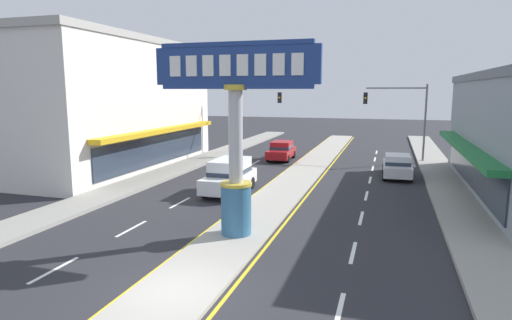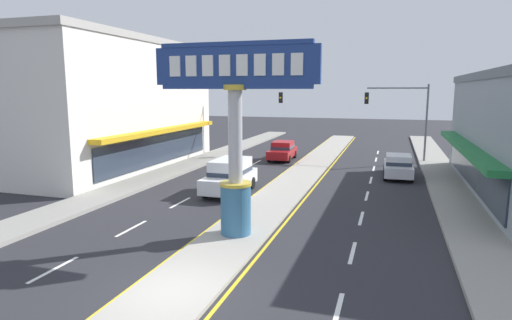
% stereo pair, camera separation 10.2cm
% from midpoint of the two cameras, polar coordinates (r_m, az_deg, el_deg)
% --- Properties ---
extents(ground_plane, '(160.00, 160.00, 0.00)m').
position_cam_midpoint_polar(ground_plane, '(13.05, -10.51, -17.03)').
color(ground_plane, '#28282D').
extents(median_strip, '(2.49, 52.00, 0.14)m').
position_cam_midpoint_polar(median_strip, '(29.39, 6.10, -1.97)').
color(median_strip, '#A39E93').
rests_on(median_strip, ground).
extents(sidewalk_left, '(2.39, 60.00, 0.18)m').
position_cam_midpoint_polar(sidewalk_left, '(30.62, -11.50, -1.61)').
color(sidewalk_left, gray).
rests_on(sidewalk_left, ground).
extents(sidewalk_right, '(2.39, 60.00, 0.18)m').
position_cam_midpoint_polar(sidewalk_right, '(27.10, 24.34, -3.66)').
color(sidewalk_right, gray).
rests_on(sidewalk_right, ground).
extents(lane_markings, '(9.23, 52.00, 0.01)m').
position_cam_midpoint_polar(lane_markings, '(28.10, 5.55, -2.61)').
color(lane_markings, silver).
rests_on(lane_markings, ground).
extents(district_sign, '(6.42, 1.24, 7.35)m').
position_cam_midpoint_polar(district_sign, '(16.50, -2.58, 2.97)').
color(district_sign, '#33668C').
rests_on(district_sign, median_strip).
extents(storefront_left, '(9.32, 18.39, 9.41)m').
position_cam_midpoint_polar(storefront_left, '(34.08, -18.82, 6.97)').
color(storefront_left, silver).
rests_on(storefront_left, ground).
extents(traffic_light_left_side, '(4.86, 0.46, 6.20)m').
position_cam_midpoint_polar(traffic_light_left_side, '(38.82, -0.73, 6.99)').
color(traffic_light_left_side, slate).
rests_on(traffic_light_left_side, ground).
extents(traffic_light_right_side, '(4.86, 0.46, 6.20)m').
position_cam_midpoint_polar(traffic_light_right_side, '(36.46, 18.91, 6.36)').
color(traffic_light_right_side, slate).
rests_on(traffic_light_right_side, ground).
extents(sedan_near_right_lane, '(1.91, 4.34, 1.53)m').
position_cam_midpoint_polar(sedan_near_right_lane, '(30.14, 18.31, -0.72)').
color(sedan_near_right_lane, silver).
rests_on(sedan_near_right_lane, ground).
extents(sedan_far_right_lane, '(1.96, 4.36, 1.53)m').
position_cam_midpoint_polar(sedan_far_right_lane, '(35.99, 3.59, 1.27)').
color(sedan_far_right_lane, maroon).
rests_on(sedan_far_right_lane, ground).
extents(suv_near_left_lane, '(2.00, 4.62, 1.90)m').
position_cam_midpoint_polar(suv_near_left_lane, '(24.39, -3.34, -2.05)').
color(suv_near_left_lane, white).
rests_on(suv_near_left_lane, ground).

